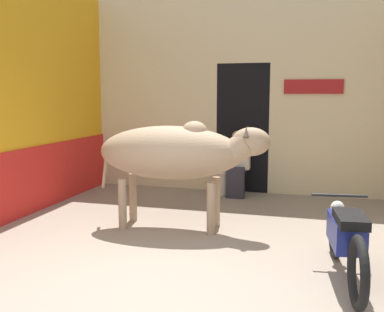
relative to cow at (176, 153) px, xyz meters
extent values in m
plane|color=gray|center=(0.40, -1.93, -1.03)|extent=(30.00, 30.00, 0.00)
cube|color=orange|center=(-2.46, 0.29, 0.77)|extent=(0.18, 4.44, 3.62)
cube|color=red|center=(-2.36, 0.29, -0.53)|extent=(0.03, 4.44, 1.01)
cube|color=beige|center=(0.40, 2.60, 1.96)|extent=(5.53, 0.18, 1.25)
cube|color=beige|center=(-1.18, 2.60, 0.15)|extent=(2.36, 0.18, 2.37)
cube|color=beige|center=(2.07, 2.60, 0.15)|extent=(2.20, 0.18, 2.37)
cube|color=black|center=(0.48, 2.96, 0.15)|extent=(0.97, 0.90, 2.37)
cube|color=maroon|center=(1.72, 2.49, 0.91)|extent=(1.00, 0.03, 0.25)
ellipsoid|color=tan|center=(-0.09, -0.01, 0.00)|extent=(2.00, 0.87, 0.72)
ellipsoid|color=tan|center=(0.25, 0.01, 0.30)|extent=(0.36, 0.32, 0.27)
cylinder|color=tan|center=(0.81, 0.05, 0.06)|extent=(0.49, 0.37, 0.48)
ellipsoid|color=tan|center=(1.00, 0.06, 0.17)|extent=(0.52, 0.34, 0.37)
cylinder|color=tan|center=(-1.02, -0.06, -0.21)|extent=(0.13, 0.05, 0.62)
cylinder|color=tan|center=(0.50, 0.24, -0.69)|extent=(0.11, 0.11, 0.69)
cylinder|color=tan|center=(0.53, -0.18, -0.69)|extent=(0.11, 0.11, 0.69)
cylinder|color=tan|center=(-0.71, 0.17, -0.69)|extent=(0.11, 0.11, 0.69)
cylinder|color=tan|center=(-0.68, -0.25, -0.69)|extent=(0.11, 0.11, 0.69)
cone|color=#473D33|center=(0.94, 0.19, 0.31)|extent=(0.08, 0.13, 0.17)
cone|color=#473D33|center=(0.95, -0.07, 0.31)|extent=(0.08, 0.13, 0.17)
torus|color=black|center=(2.19, -1.80, -0.71)|extent=(0.15, 0.64, 0.64)
torus|color=black|center=(2.05, -0.60, -0.71)|extent=(0.15, 0.64, 0.64)
cube|color=navy|center=(2.12, -1.20, -0.55)|extent=(0.35, 0.70, 0.28)
cube|color=black|center=(2.14, -1.38, -0.37)|extent=(0.32, 0.56, 0.09)
cylinder|color=black|center=(2.07, -0.73, -0.30)|extent=(0.58, 0.10, 0.03)
sphere|color=silver|center=(2.06, -0.64, -0.45)|extent=(0.15, 0.15, 0.15)
cube|color=#282833|center=(0.46, 1.96, -0.81)|extent=(0.31, 0.14, 0.44)
cube|color=#282833|center=(0.46, 2.05, -0.54)|extent=(0.31, 0.32, 0.11)
cube|color=beige|center=(0.46, 2.12, -0.30)|extent=(0.44, 0.20, 0.48)
sphere|color=#937051|center=(0.46, 2.12, 0.04)|extent=(0.20, 0.20, 0.20)
cylinder|color=beige|center=(0.20, 2.14, -0.83)|extent=(0.26, 0.26, 0.41)
cylinder|color=beige|center=(0.20, 2.14, -0.61)|extent=(0.37, 0.37, 0.04)
camera|label=1|loc=(1.82, -5.68, 0.78)|focal=42.00mm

